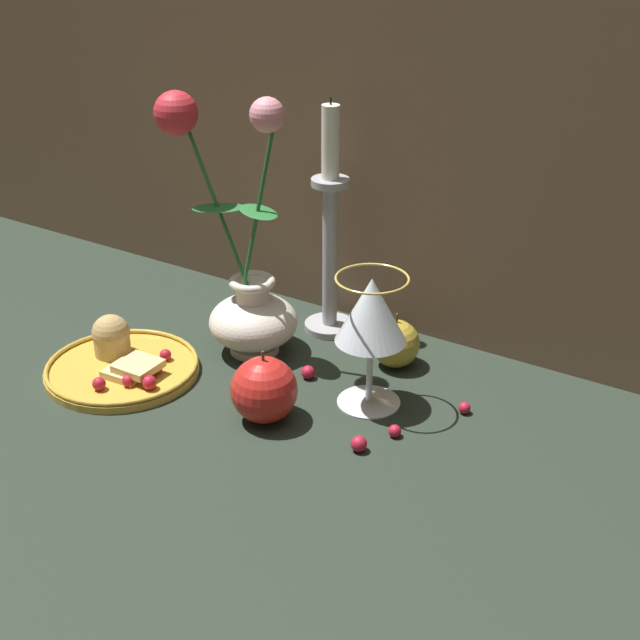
{
  "coord_description": "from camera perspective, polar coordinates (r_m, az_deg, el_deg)",
  "views": [
    {
      "loc": [
        0.6,
        -0.81,
        0.6
      ],
      "look_at": [
        0.07,
        0.02,
        0.1
      ],
      "focal_mm": 50.0,
      "sensor_mm": 36.0,
      "label": 1
    }
  ],
  "objects": [
    {
      "name": "ground_plane",
      "position": [
        1.17,
        -3.57,
        -3.96
      ],
      "size": [
        2.4,
        2.4,
        0.0
      ],
      "primitive_type": "plane",
      "color": "#232D23",
      "rests_on": "ground"
    },
    {
      "name": "vase",
      "position": [
        1.21,
        -4.86,
        2.37
      ],
      "size": [
        0.2,
        0.12,
        0.36
      ],
      "color": "silver",
      "rests_on": "ground_plane"
    },
    {
      "name": "plate_with_pastries",
      "position": [
        1.21,
        -12.63,
        -2.6
      ],
      "size": [
        0.2,
        0.2,
        0.07
      ],
      "color": "gold",
      "rests_on": "ground_plane"
    },
    {
      "name": "wine_glass",
      "position": [
        1.07,
        3.29,
        0.32
      ],
      "size": [
        0.09,
        0.09,
        0.17
      ],
      "color": "silver",
      "rests_on": "ground_plane"
    },
    {
      "name": "candlestick",
      "position": [
        1.24,
        0.64,
        5.32
      ],
      "size": [
        0.07,
        0.07,
        0.34
      ],
      "color": "#A3A3A8",
      "rests_on": "ground_plane"
    },
    {
      "name": "apple_beside_vase",
      "position": [
        1.07,
        -3.6,
        -4.49
      ],
      "size": [
        0.08,
        0.08,
        0.09
      ],
      "color": "red",
      "rests_on": "ground_plane"
    },
    {
      "name": "apple_near_glass",
      "position": [
        1.2,
        4.86,
        -1.51
      ],
      "size": [
        0.07,
        0.07,
        0.08
      ],
      "color": "#B2932D",
      "rests_on": "ground_plane"
    },
    {
      "name": "berry_near_plate",
      "position": [
        1.06,
        4.8,
        -7.09
      ],
      "size": [
        0.02,
        0.02,
        0.02
      ],
      "primitive_type": "sphere",
      "color": "#AD192D",
      "rests_on": "ground_plane"
    },
    {
      "name": "berry_front_center",
      "position": [
        1.03,
        2.5,
        -7.92
      ],
      "size": [
        0.02,
        0.02,
        0.02
      ],
      "primitive_type": "sphere",
      "color": "#AD192D",
      "rests_on": "ground_plane"
    },
    {
      "name": "berry_by_glass_stem",
      "position": [
        1.12,
        9.23,
        -5.57
      ],
      "size": [
        0.02,
        0.02,
        0.02
      ],
      "primitive_type": "sphere",
      "color": "#AD192D",
      "rests_on": "ground_plane"
    },
    {
      "name": "berry_under_candlestick",
      "position": [
        1.15,
        -2.5,
        -4.06
      ],
      "size": [
        0.02,
        0.02,
        0.02
      ],
      "primitive_type": "sphere",
      "color": "#AD192D",
      "rests_on": "ground_plane"
    },
    {
      "name": "berry_far_right",
      "position": [
        1.17,
        -0.77,
        -3.37
      ],
      "size": [
        0.02,
        0.02,
        0.02
      ],
      "primitive_type": "sphere",
      "color": "#AD192D",
      "rests_on": "ground_plane"
    }
  ]
}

